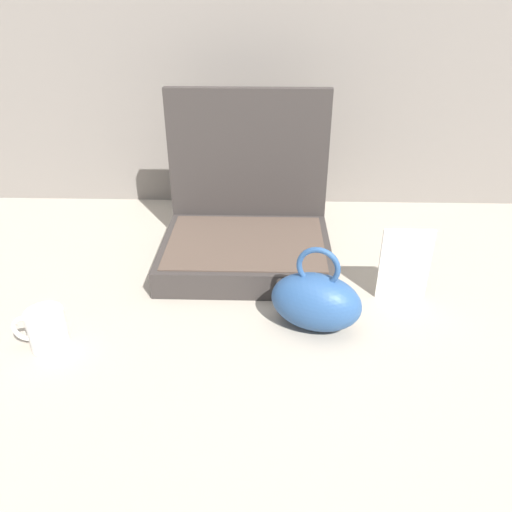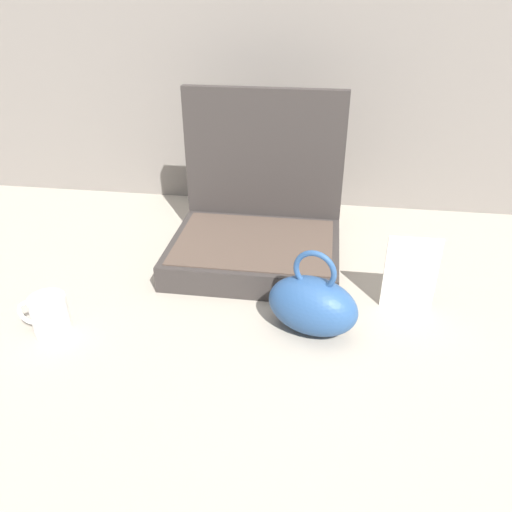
# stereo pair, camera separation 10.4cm
# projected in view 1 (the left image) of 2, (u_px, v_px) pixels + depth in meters

# --- Properties ---
(ground_plane) EXTENTS (6.00, 6.00, 0.00)m
(ground_plane) POSITION_uv_depth(u_px,v_px,m) (269.00, 299.00, 1.12)
(ground_plane) COLOR #9E9384
(open_suitcase) EXTENTS (0.41, 0.33, 0.40)m
(open_suitcase) POSITION_uv_depth(u_px,v_px,m) (247.00, 225.00, 1.25)
(open_suitcase) COLOR #332D2B
(open_suitcase) RESTS_ON ground_plane
(teal_pouch_handbag) EXTENTS (0.21, 0.16, 0.18)m
(teal_pouch_handbag) POSITION_uv_depth(u_px,v_px,m) (317.00, 301.00, 1.00)
(teal_pouch_handbag) COLOR #284C7F
(teal_pouch_handbag) RESTS_ON ground_plane
(coffee_mug) EXTENTS (0.11, 0.07, 0.08)m
(coffee_mug) POSITION_uv_depth(u_px,v_px,m) (47.00, 329.00, 0.96)
(coffee_mug) COLOR white
(coffee_mug) RESTS_ON ground_plane
(info_card_left) EXTENTS (0.11, 0.01, 0.17)m
(info_card_left) POSITION_uv_depth(u_px,v_px,m) (405.00, 265.00, 1.09)
(info_card_left) COLOR white
(info_card_left) RESTS_ON ground_plane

